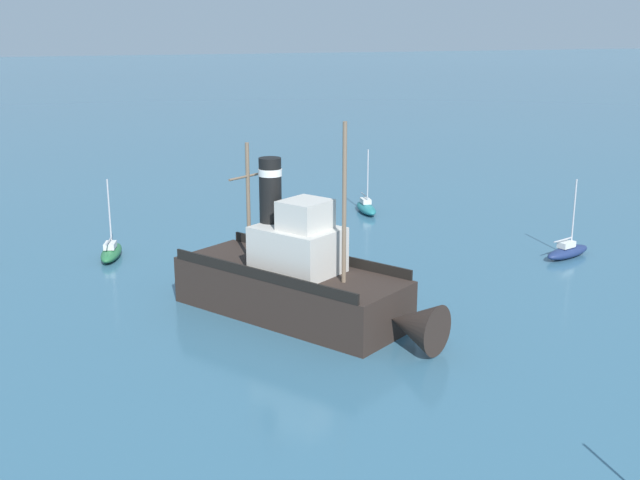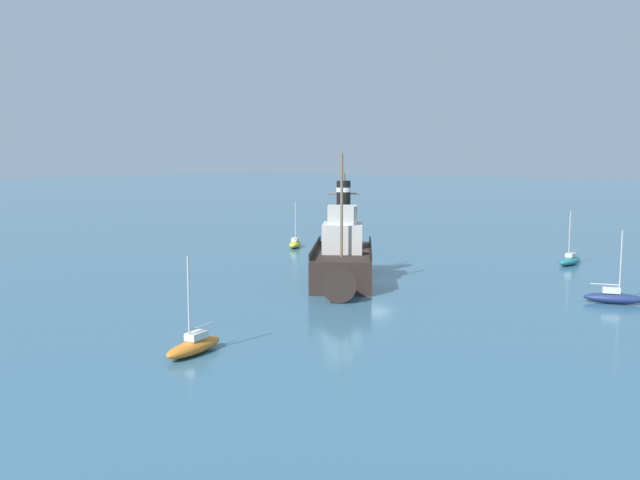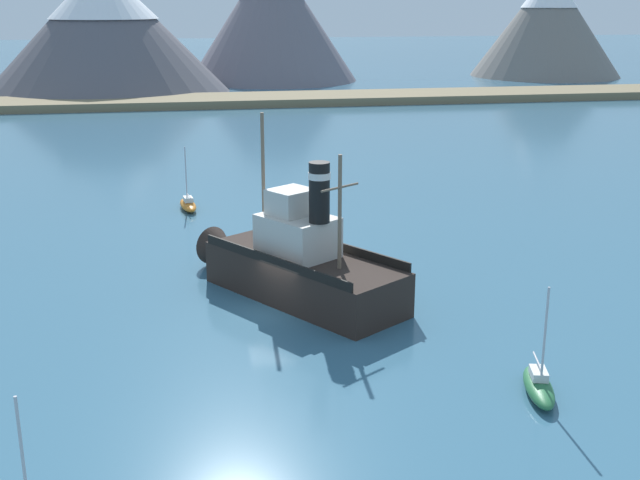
% 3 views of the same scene
% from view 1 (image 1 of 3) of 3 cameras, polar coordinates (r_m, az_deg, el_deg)
% --- Properties ---
extents(ground_plane, '(600.00, 600.00, 0.00)m').
position_cam_1_polar(ground_plane, '(42.28, -0.18, -4.29)').
color(ground_plane, '#38667F').
extents(old_tugboat, '(10.86, 13.82, 9.90)m').
position_cam_1_polar(old_tugboat, '(39.30, -1.46, -3.02)').
color(old_tugboat, '#2D231E').
rests_on(old_tugboat, ground).
extents(sailboat_teal, '(1.47, 3.89, 4.90)m').
position_cam_1_polar(sailboat_teal, '(61.14, 3.30, 2.34)').
color(sailboat_teal, '#23757A').
rests_on(sailboat_teal, ground).
extents(sailboat_navy, '(3.94, 2.36, 4.90)m').
position_cam_1_polar(sailboat_navy, '(51.84, 17.20, -0.75)').
color(sailboat_navy, navy).
rests_on(sailboat_navy, ground).
extents(sailboat_green, '(1.98, 3.95, 4.90)m').
position_cam_1_polar(sailboat_green, '(51.06, -14.63, -0.80)').
color(sailboat_green, '#286B3D').
rests_on(sailboat_green, ground).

